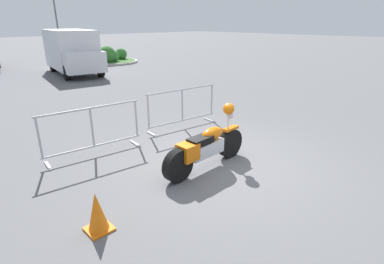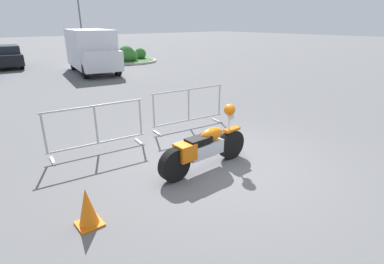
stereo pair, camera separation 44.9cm
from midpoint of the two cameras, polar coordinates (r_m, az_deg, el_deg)
The scene contains 8 objects.
ground_plane at distance 6.20m, azimuth 3.30°, elevation -5.93°, with size 120.00×120.00×0.00m, color #5B5B5E.
motorcycle at distance 5.81m, azimuth 0.53°, elevation -2.80°, with size 2.12×0.32×1.20m.
crowd_barrier_near at distance 6.77m, azimuth -20.25°, elevation 0.19°, with size 2.16×0.68×1.07m.
crowd_barrier_far at distance 8.08m, azimuth -3.45°, elevation 4.60°, with size 2.16×0.68×1.07m.
delivery_van at distance 18.09m, azimuth -22.57°, elevation 14.13°, with size 2.74×5.25×2.31m.
planter_island at distance 22.07m, azimuth -15.79°, elevation 13.41°, with size 3.77×3.77×1.19m.
traffic_cone at distance 4.50m, azimuth -20.48°, elevation -14.21°, with size 0.34×0.34×0.59m.
street_lamp at distance 27.81m, azimuth -25.14°, elevation 20.61°, with size 0.36×0.70×5.68m.
Camera 1 is at (-4.28, -3.59, 2.75)m, focal length 28.00 mm.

